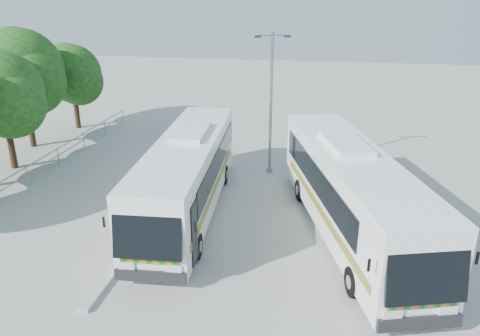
% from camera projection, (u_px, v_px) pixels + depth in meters
% --- Properties ---
extents(ground, '(100.00, 100.00, 0.00)m').
position_uv_depth(ground, '(202.00, 229.00, 19.65)').
color(ground, '#A8A8A3').
rests_on(ground, ground).
extents(kerb_divider, '(0.40, 16.00, 0.15)m').
position_uv_depth(kerb_divider, '(165.00, 203.00, 21.84)').
color(kerb_divider, '#B2B2AD').
rests_on(kerb_divider, ground).
extents(railing, '(0.06, 22.00, 1.00)m').
position_uv_depth(railing, '(38.00, 165.00, 24.71)').
color(railing, gray).
rests_on(railing, ground).
extents(tree_far_c, '(4.97, 4.69, 6.49)m').
position_uv_depth(tree_far_c, '(3.00, 93.00, 24.81)').
color(tree_far_c, '#382314').
rests_on(tree_far_c, ground).
extents(tree_far_d, '(5.62, 5.30, 7.33)m').
position_uv_depth(tree_far_d, '(23.00, 71.00, 28.21)').
color(tree_far_d, '#382314').
rests_on(tree_far_d, ground).
extents(tree_far_e, '(4.54, 4.28, 5.92)m').
position_uv_depth(tree_far_e, '(73.00, 74.00, 32.56)').
color(tree_far_e, '#382314').
rests_on(tree_far_e, ground).
extents(coach_main, '(3.27, 12.26, 3.36)m').
position_uv_depth(coach_main, '(187.00, 174.00, 20.51)').
color(coach_main, white).
rests_on(coach_main, ground).
extents(coach_adjacent, '(5.96, 12.74, 3.48)m').
position_uv_depth(coach_adjacent, '(351.00, 192.00, 18.51)').
color(coach_adjacent, white).
rests_on(coach_adjacent, ground).
extents(lamppost, '(1.79, 0.66, 7.46)m').
position_uv_depth(lamppost, '(271.00, 98.00, 24.29)').
color(lamppost, gray).
rests_on(lamppost, ground).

